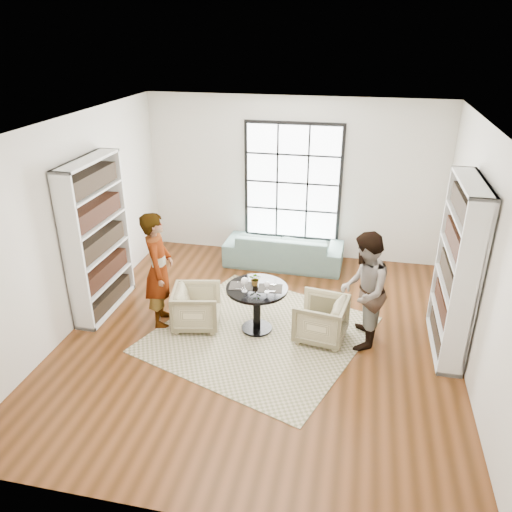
% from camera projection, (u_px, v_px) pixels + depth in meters
% --- Properties ---
extents(ground, '(6.00, 6.00, 0.00)m').
position_uv_depth(ground, '(260.00, 336.00, 7.23)').
color(ground, brown).
extents(room_shell, '(6.00, 6.01, 6.00)m').
position_uv_depth(room_shell, '(268.00, 242.00, 7.18)').
color(room_shell, silver).
rests_on(room_shell, ground).
extents(rug, '(3.52, 3.52, 0.01)m').
position_uv_depth(rug, '(260.00, 334.00, 7.28)').
color(rug, tan).
rests_on(rug, ground).
extents(pedestal_table, '(0.89, 0.89, 0.71)m').
position_uv_depth(pedestal_table, '(257.00, 299.00, 7.18)').
color(pedestal_table, black).
rests_on(pedestal_table, ground).
extents(sofa, '(2.18, 0.89, 0.63)m').
position_uv_depth(sofa, '(284.00, 249.00, 9.28)').
color(sofa, '#779F8F').
rests_on(sofa, ground).
extents(armchair_left, '(0.81, 0.79, 0.62)m').
position_uv_depth(armchair_left, '(197.00, 307.00, 7.37)').
color(armchair_left, '#C4B38C').
rests_on(armchair_left, ground).
extents(armchair_right, '(0.79, 0.78, 0.64)m').
position_uv_depth(armchair_right, '(321.00, 319.00, 7.06)').
color(armchair_right, '#C6B58D').
rests_on(armchair_right, ground).
extents(person_left, '(0.56, 0.72, 1.76)m').
position_uv_depth(person_left, '(159.00, 270.00, 7.24)').
color(person_left, gray).
rests_on(person_left, ground).
extents(person_right, '(0.68, 0.85, 1.67)m').
position_uv_depth(person_right, '(364.00, 291.00, 6.74)').
color(person_right, gray).
rests_on(person_right, ground).
extents(placemat_left, '(0.37, 0.30, 0.01)m').
position_uv_depth(placemat_left, '(241.00, 286.00, 7.13)').
color(placemat_left, black).
rests_on(placemat_left, pedestal_table).
extents(placemat_right, '(0.37, 0.30, 0.01)m').
position_uv_depth(placemat_right, '(270.00, 288.00, 7.07)').
color(placemat_right, black).
rests_on(placemat_right, pedestal_table).
extents(cutlery_left, '(0.17, 0.24, 0.01)m').
position_uv_depth(cutlery_left, '(241.00, 285.00, 7.13)').
color(cutlery_left, silver).
rests_on(cutlery_left, placemat_left).
extents(cutlery_right, '(0.17, 0.24, 0.01)m').
position_uv_depth(cutlery_right, '(270.00, 288.00, 7.07)').
color(cutlery_right, silver).
rests_on(cutlery_right, placemat_right).
extents(wine_glass_left, '(0.10, 0.10, 0.22)m').
position_uv_depth(wine_glass_left, '(244.00, 282.00, 6.93)').
color(wine_glass_left, silver).
rests_on(wine_glass_left, pedestal_table).
extents(wine_glass_right, '(0.08, 0.08, 0.18)m').
position_uv_depth(wine_glass_right, '(267.00, 285.00, 6.90)').
color(wine_glass_right, silver).
rests_on(wine_glass_right, pedestal_table).
extents(flower_centerpiece, '(0.18, 0.15, 0.20)m').
position_uv_depth(flower_centerpiece, '(255.00, 279.00, 7.13)').
color(flower_centerpiece, gray).
rests_on(flower_centerpiece, pedestal_table).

